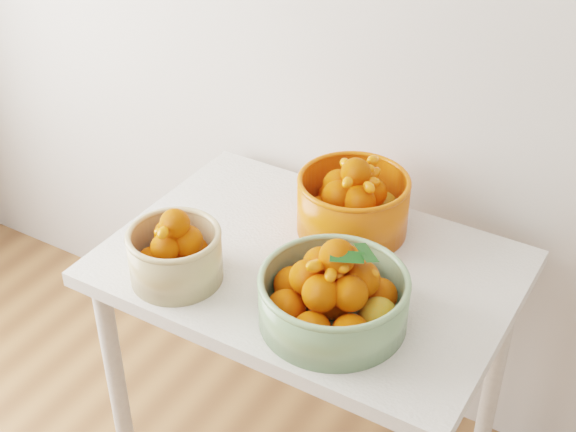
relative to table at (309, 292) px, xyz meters
The scene contains 4 objects.
table is the anchor object (origin of this frame).
bowl_cream 0.37m from the table, 138.54° to the right, with size 0.29×0.29×0.19m.
bowl_green 0.28m from the table, 46.85° to the right, with size 0.44×0.44×0.22m.
bowl_orange 0.25m from the table, 82.34° to the left, with size 0.38×0.38×0.21m.
Camera 1 is at (0.51, 0.21, 1.97)m, focal length 50.00 mm.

